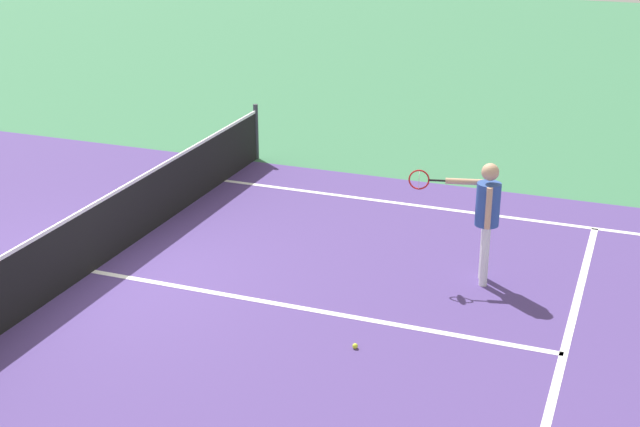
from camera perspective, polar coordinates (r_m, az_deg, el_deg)
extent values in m
plane|color=#38724C|center=(12.93, -14.20, -3.58)|extent=(60.00, 60.00, 0.00)
cube|color=#4C387A|center=(12.93, -14.20, -3.57)|extent=(10.62, 24.40, 0.00)
cube|color=white|center=(14.64, 15.25, -0.68)|extent=(0.10, 11.89, 0.01)
cube|color=white|center=(10.89, 15.17, -8.59)|extent=(8.22, 0.10, 0.01)
cube|color=white|center=(11.52, -0.87, -6.05)|extent=(0.10, 6.40, 0.01)
cylinder|color=#33383D|center=(17.22, -4.07, 5.18)|extent=(0.09, 0.09, 1.07)
cube|color=black|center=(12.75, -14.38, -1.72)|extent=(10.99, 0.02, 0.91)
cube|color=white|center=(12.58, -14.58, 0.29)|extent=(10.99, 0.03, 0.05)
cylinder|color=white|center=(12.17, 10.38, -2.72)|extent=(0.11, 0.11, 0.83)
cylinder|color=white|center=(12.37, 10.35, -2.31)|extent=(0.11, 0.11, 0.83)
cylinder|color=#2D4C99|center=(12.01, 10.59, 0.58)|extent=(0.32, 0.32, 0.58)
sphere|color=tan|center=(11.86, 10.73, 2.60)|extent=(0.23, 0.23, 0.23)
cylinder|color=tan|center=(11.84, 10.62, 0.33)|extent=(0.08, 0.08, 0.57)
cylinder|color=tan|center=(12.07, 9.29, 2.00)|extent=(0.21, 0.57, 0.08)
cylinder|color=black|center=(12.06, 7.43, 2.09)|extent=(0.08, 0.22, 0.03)
torus|color=red|center=(12.06, 6.29, 2.14)|extent=(0.09, 0.28, 0.28)
cylinder|color=silver|center=(12.06, 6.29, 2.14)|extent=(0.24, 0.06, 0.25)
sphere|color=#CCE033|center=(10.63, 2.24, -8.38)|extent=(0.07, 0.07, 0.07)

